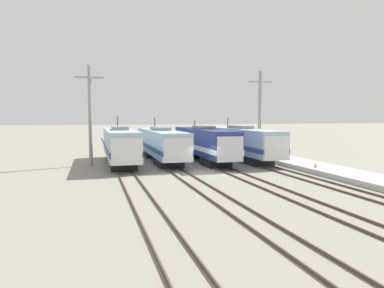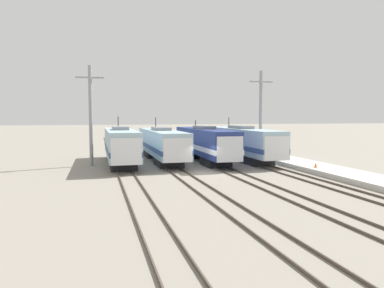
{
  "view_description": "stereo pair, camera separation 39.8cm",
  "coord_description": "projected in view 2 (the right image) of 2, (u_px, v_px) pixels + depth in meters",
  "views": [
    {
      "loc": [
        -10.37,
        -33.96,
        5.38
      ],
      "look_at": [
        -0.58,
        2.46,
        2.55
      ],
      "focal_mm": 35.0,
      "sensor_mm": 36.0,
      "label": 1
    },
    {
      "loc": [
        -9.98,
        -34.06,
        5.38
      ],
      "look_at": [
        -0.58,
        2.46,
        2.55
      ],
      "focal_mm": 35.0,
      "sensor_mm": 36.0,
      "label": 2
    }
  ],
  "objects": [
    {
      "name": "catenary_tower_right",
      "position": [
        261.0,
        114.0,
        45.18
      ],
      "size": [
        2.96,
        0.4,
        10.78
      ],
      "color": "gray",
      "rests_on": "ground_plane"
    },
    {
      "name": "ground_plane",
      "position": [
        204.0,
        172.0,
        35.78
      ],
      "size": [
        400.0,
        400.0,
        0.0
      ],
      "primitive_type": "plane",
      "color": "gray"
    },
    {
      "name": "locomotive_center_right",
      "position": [
        205.0,
        143.0,
        43.93
      ],
      "size": [
        2.94,
        17.87,
        4.84
      ],
      "color": "black",
      "rests_on": "ground_plane"
    },
    {
      "name": "locomotive_far_right",
      "position": [
        242.0,
        142.0,
        45.89
      ],
      "size": [
        2.98,
        19.38,
        5.18
      ],
      "color": "#232326",
      "rests_on": "ground_plane"
    },
    {
      "name": "catenary_tower_left",
      "position": [
        91.0,
        114.0,
        40.25
      ],
      "size": [
        2.96,
        0.4,
        10.78
      ],
      "color": "gray",
      "rests_on": "ground_plane"
    },
    {
      "name": "traffic_cone",
      "position": [
        316.0,
        165.0,
        35.92
      ],
      "size": [
        0.3,
        0.3,
        0.51
      ],
      "color": "orange",
      "rests_on": "platform"
    },
    {
      "name": "locomotive_center_left",
      "position": [
        162.0,
        144.0,
        44.07
      ],
      "size": [
        3.11,
        18.88,
        5.2
      ],
      "color": "#232326",
      "rests_on": "ground_plane"
    },
    {
      "name": "locomotive_far_left",
      "position": [
        121.0,
        145.0,
        41.21
      ],
      "size": [
        3.05,
        16.62,
        5.32
      ],
      "color": "#232326",
      "rests_on": "ground_plane"
    },
    {
      "name": "rail_pair_far_right",
      "position": [
        275.0,
        169.0,
        37.6
      ],
      "size": [
        1.51,
        120.0,
        0.15
      ],
      "color": "#4C4238",
      "rests_on": "ground_plane"
    },
    {
      "name": "rail_pair_center_right",
      "position": [
        228.0,
        171.0,
        36.38
      ],
      "size": [
        1.51,
        120.0,
        0.15
      ],
      "color": "#4C4238",
      "rests_on": "ground_plane"
    },
    {
      "name": "rail_pair_center_left",
      "position": [
        179.0,
        173.0,
        35.16
      ],
      "size": [
        1.51,
        120.0,
        0.15
      ],
      "color": "#4C4238",
      "rests_on": "ground_plane"
    },
    {
      "name": "platform",
      "position": [
        311.0,
        166.0,
        38.62
      ],
      "size": [
        4.0,
        120.0,
        0.44
      ],
      "color": "beige",
      "rests_on": "ground_plane"
    },
    {
      "name": "rail_pair_far_left",
      "position": [
        126.0,
        175.0,
        33.94
      ],
      "size": [
        1.51,
        120.0,
        0.15
      ],
      "color": "#4C4238",
      "rests_on": "ground_plane"
    }
  ]
}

